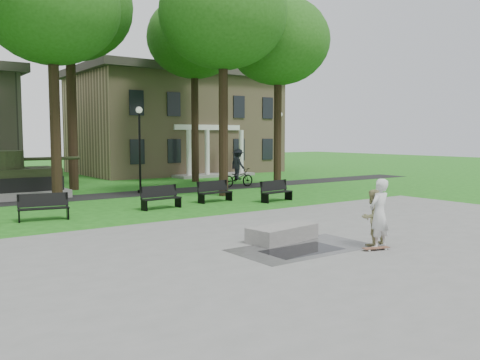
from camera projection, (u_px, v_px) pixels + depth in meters
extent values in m
plane|color=#1A5915|center=(275.00, 226.00, 17.83)|extent=(120.00, 120.00, 0.00)
cube|color=gray|center=(392.00, 252.00, 13.77)|extent=(22.00, 16.00, 0.02)
cube|color=black|center=(134.00, 194.00, 27.55)|extent=(44.00, 2.60, 0.01)
cube|color=#9E8460|center=(174.00, 126.00, 44.35)|extent=(16.00, 11.00, 8.00)
cube|color=#38332D|center=(174.00, 76.00, 43.97)|extent=(17.00, 12.00, 0.60)
cube|color=silver|center=(208.00, 127.00, 39.90)|extent=(6.00, 0.30, 0.40)
cylinder|color=black|center=(55.00, 117.00, 23.39)|extent=(0.48, 0.48, 8.00)
ellipsoid|color=#1F4F12|center=(52.00, 6.00, 22.95)|extent=(6.20, 6.20, 5.27)
cylinder|color=black|center=(223.00, 116.00, 26.38)|extent=(0.50, 0.50, 8.32)
ellipsoid|color=#1F4F12|center=(223.00, 14.00, 25.93)|extent=(6.60, 6.60, 5.61)
cylinder|color=black|center=(278.00, 124.00, 29.83)|extent=(0.46, 0.46, 7.68)
ellipsoid|color=#1F4F12|center=(278.00, 41.00, 29.41)|extent=(6.00, 6.00, 5.10)
cylinder|color=black|center=(72.00, 110.00, 29.24)|extent=(0.54, 0.54, 9.28)
ellipsoid|color=#1F4F12|center=(69.00, 7.00, 28.73)|extent=(7.20, 7.20, 6.12)
cylinder|color=black|center=(195.00, 119.00, 34.59)|extent=(0.50, 0.50, 8.64)
ellipsoid|color=#1F4F12|center=(194.00, 38.00, 34.12)|extent=(6.40, 6.40, 5.44)
cylinder|color=black|center=(140.00, 153.00, 27.90)|extent=(0.12, 0.12, 4.40)
sphere|color=silver|center=(139.00, 110.00, 27.69)|extent=(0.36, 0.36, 0.36)
cylinder|color=black|center=(140.00, 191.00, 28.08)|extent=(0.32, 0.32, 0.16)
cylinder|color=black|center=(279.00, 150.00, 33.69)|extent=(0.12, 0.12, 4.40)
sphere|color=silver|center=(280.00, 114.00, 33.48)|extent=(0.36, 0.36, 0.36)
cylinder|color=black|center=(279.00, 182.00, 33.87)|extent=(0.32, 0.32, 0.16)
cube|color=black|center=(2.00, 186.00, 24.25)|extent=(5.80, 0.35, 0.70)
cylinder|color=#2D331B|center=(2.00, 160.00, 25.42)|extent=(2.10, 2.10, 0.90)
cylinder|color=#2D331B|center=(49.00, 159.00, 26.75)|extent=(3.20, 0.18, 0.18)
cube|color=black|center=(302.00, 250.00, 13.91)|extent=(2.20, 1.20, 0.00)
cube|color=gray|center=(282.00, 233.00, 15.18)|extent=(2.32, 1.30, 0.45)
cube|color=brown|center=(376.00, 249.00, 13.92)|extent=(0.80, 0.42, 0.07)
imported|color=silver|center=(379.00, 214.00, 14.07)|extent=(0.76, 0.54, 1.95)
imported|color=tan|center=(373.00, 217.00, 14.48)|extent=(0.81, 0.64, 1.61)
imported|color=black|center=(238.00, 178.00, 31.24)|extent=(2.19, 0.77, 1.15)
imported|color=black|center=(238.00, 164.00, 31.17)|extent=(0.72, 1.24, 1.91)
cube|color=black|center=(44.00, 209.00, 18.85)|extent=(1.85, 0.78, 0.05)
cube|color=black|center=(42.00, 200.00, 19.00)|extent=(1.80, 0.49, 0.50)
cube|color=black|center=(20.00, 217.00, 18.38)|extent=(0.14, 0.45, 0.45)
cube|color=black|center=(67.00, 213.00, 19.36)|extent=(0.14, 0.45, 0.45)
cube|color=black|center=(161.00, 199.00, 21.84)|extent=(1.83, 0.61, 0.05)
cube|color=black|center=(159.00, 191.00, 22.00)|extent=(1.81, 0.31, 0.50)
cube|color=black|center=(143.00, 205.00, 21.37)|extent=(0.10, 0.45, 0.45)
cube|color=black|center=(179.00, 202.00, 22.36)|extent=(0.10, 0.45, 0.45)
cube|color=black|center=(215.00, 193.00, 24.12)|extent=(1.84, 0.66, 0.05)
cube|color=black|center=(213.00, 186.00, 24.28)|extent=(1.81, 0.36, 0.50)
cube|color=black|center=(200.00, 199.00, 23.65)|extent=(0.11, 0.45, 0.45)
cube|color=black|center=(230.00, 196.00, 24.64)|extent=(0.11, 0.45, 0.45)
cube|color=black|center=(277.00, 192.00, 24.34)|extent=(1.85, 0.71, 0.05)
cube|color=black|center=(274.00, 186.00, 24.50)|extent=(1.80, 0.41, 0.50)
cube|color=black|center=(263.00, 198.00, 23.87)|extent=(0.13, 0.45, 0.45)
cube|color=black|center=(290.00, 196.00, 24.86)|extent=(0.13, 0.45, 0.45)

